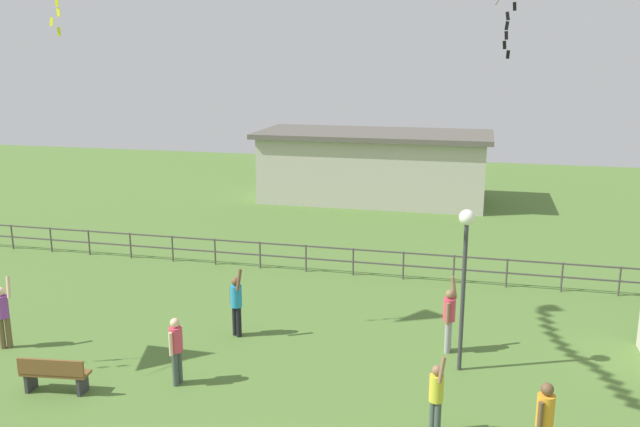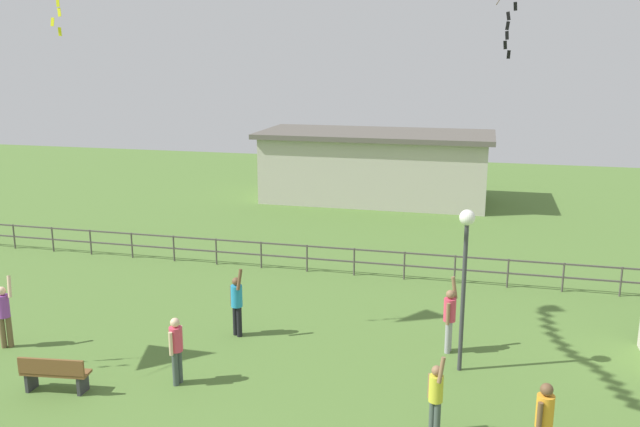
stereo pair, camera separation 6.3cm
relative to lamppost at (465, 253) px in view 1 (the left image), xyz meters
name	(u,v)px [view 1 (the left image)]	position (x,y,z in m)	size (l,w,h in m)	color
lamppost	(465,253)	(0.00, 0.00, 0.00)	(0.36, 0.36, 3.89)	#38383D
park_bench	(54,374)	(-8.59, -3.24, -2.41)	(1.54, 0.59, 0.85)	brown
person_0	(3,312)	(-11.23, -1.49, -1.92)	(0.51, 0.34, 1.90)	brown
person_1	(449,315)	(-0.32, 0.94, -1.91)	(0.33, 0.49, 1.92)	#99999E
person_2	(436,395)	(-0.36, -2.99, -1.99)	(0.35, 0.43, 1.76)	#3F4C47
person_3	(545,420)	(1.58, -3.60, -1.91)	(0.31, 0.46, 1.68)	black
person_4	(176,347)	(-6.16, -2.22, -1.97)	(0.29, 0.48, 1.58)	#3F4C47
person_5	(236,302)	(-5.80, 0.60, -1.92)	(0.45, 0.40, 1.90)	black
waterfront_railing	(334,256)	(-4.40, 6.21, -2.25)	(36.00, 0.06, 0.95)	#4C4742
pavilion_building	(374,166)	(-5.03, 18.21, -1.11)	(11.60, 5.23, 3.49)	#B7B2A3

